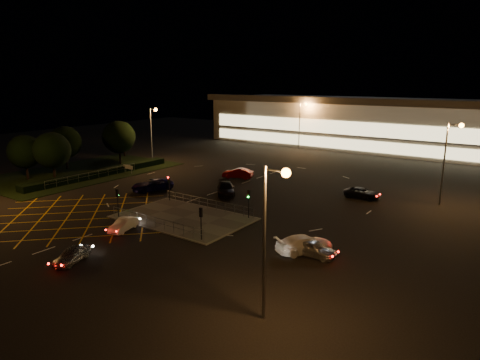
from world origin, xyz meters
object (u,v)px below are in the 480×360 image
Objects in this scene: car_queue_white at (124,225)px; car_far_dkgrey at (226,189)px; car_east_grey at (362,193)px; car_left_blue at (152,185)px; signal_sw at (117,197)px; signal_nw at (169,183)px; car_approach_white at (304,244)px; signal_ne at (249,198)px; car_circ_red at (238,173)px; car_near_silver at (72,255)px; signal_se at (201,217)px; car_right_silver at (313,248)px.

car_queue_white is 17.06m from car_far_dkgrey.
car_east_grey is (15.39, 8.85, -0.14)m from car_far_dkgrey.
signal_sw is at bearing -39.62° from car_left_blue.
car_approach_white is (21.22, -4.78, -1.60)m from signal_nw.
signal_ne reaches higher than car_circ_red.
car_east_grey is (7.18, 15.54, -1.72)m from signal_ne.
signal_nw is 6.43m from car_left_blue.
signal_sw reaches higher than car_near_silver.
car_left_blue is at bearing 109.97° from car_queue_white.
signal_se is 16.89m from car_far_dkgrey.
car_circ_red is 1.02× the size of car_east_grey.
car_circ_red is (-12.45, 15.36, -1.59)m from signal_ne.
signal_sw is at bearing 0.00° from signal_se.
car_circ_red reaches higher than car_right_silver.
signal_ne is at bearing -79.01° from car_far_dkgrey.
car_near_silver is at bearing 122.22° from signal_sw.
car_east_grey is at bearing 8.64° from car_right_silver.
car_circ_red is (-6.75, 33.35, 0.13)m from car_near_silver.
signal_nw is 24.75m from car_east_grey.
car_near_silver is at bearing -87.54° from car_queue_white.
car_far_dkgrey is 17.76m from car_east_grey.
signal_sw is 22.45m from car_right_silver.
car_east_grey is (7.18, 23.52, -1.72)m from signal_se.
car_queue_white is at bearing -32.03° from car_left_blue.
signal_nw is 0.59× the size of car_far_dkgrey.
car_near_silver is (-5.70, -10.00, -1.72)m from signal_se.
car_far_dkgrey is at bearing 120.92° from car_east_grey.
car_east_grey is at bearing 39.01° from signal_nw.
car_circ_red is (-0.45, 23.35, -1.59)m from signal_sw.
signal_nw is at bearing -159.39° from car_far_dkgrey.
car_near_silver is 34.02m from car_circ_red.
car_approach_white is (9.22, -4.78, -1.60)m from signal_ne.
car_near_silver is at bearing 76.35° from car_approach_white.
signal_se is 26.51m from car_circ_red.
car_near_silver is 35.91m from car_east_grey.
car_right_silver is (10.21, 2.83, -1.65)m from signal_se.
signal_se reaches higher than car_approach_white.
car_approach_white is (21.67, -20.14, -0.01)m from car_circ_red.
car_far_dkgrey reaches higher than car_queue_white.
car_far_dkgrey is 1.28× the size of car_right_silver.
car_approach_white is at bearing 69.25° from car_right_silver.
car_approach_white reaches higher than car_queue_white.
signal_nw is at bearing 22.16° from car_approach_white.
signal_se is at bearing -33.65° from signal_nw.
signal_ne is 11.56m from car_right_silver.
car_far_dkgrey reaches higher than car_right_silver.
car_near_silver is at bearing -7.02° from car_circ_red.
car_circ_red is 29.58m from car_approach_white.
car_queue_white is at bearing -9.29° from car_circ_red.
signal_se is (12.00, 0.00, 0.00)m from signal_sw.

